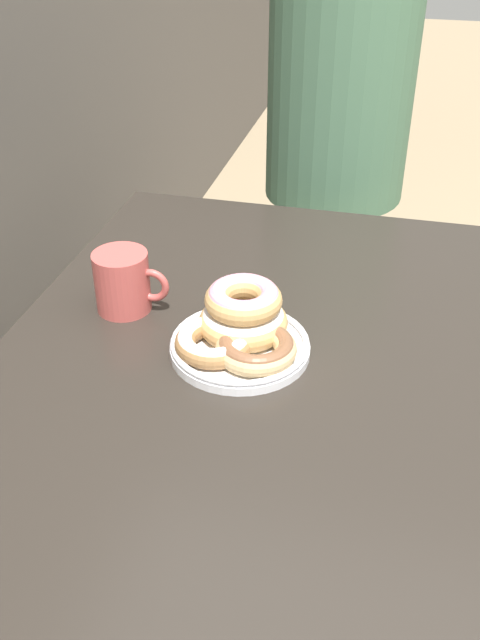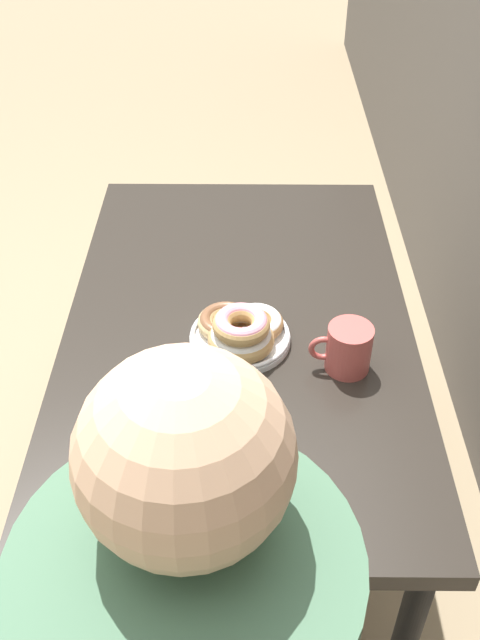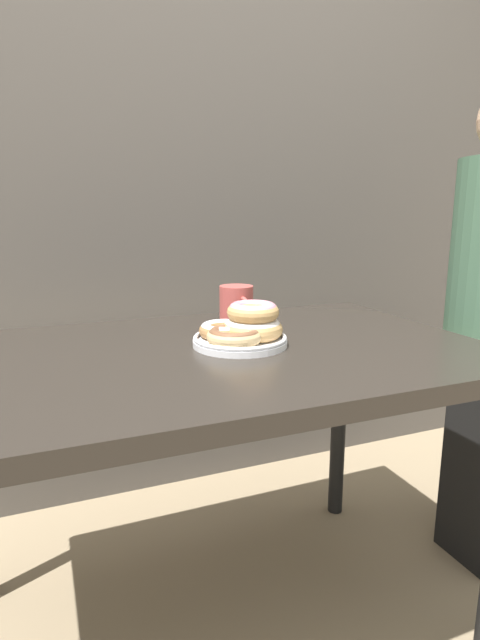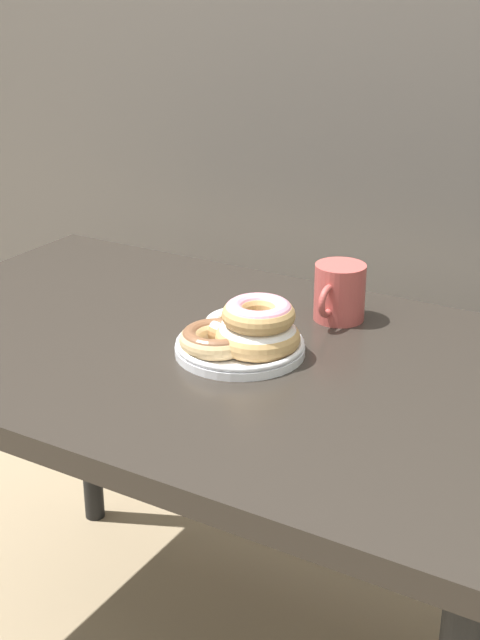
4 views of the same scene
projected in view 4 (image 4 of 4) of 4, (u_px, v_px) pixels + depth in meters
dining_table at (206, 386)px, 1.55m from camera, size 1.24×0.77×0.74m
donut_plate at (244, 333)px, 1.47m from camera, size 0.24×0.23×0.10m
coffee_mug at (339, 292)px, 1.60m from camera, size 0.09×0.13×0.10m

